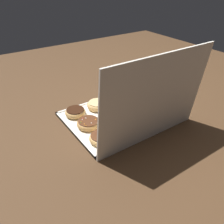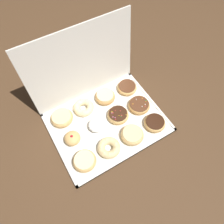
% 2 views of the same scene
% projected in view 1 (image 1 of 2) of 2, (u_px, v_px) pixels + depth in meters
% --- Properties ---
extents(ground_plane, '(3.00, 3.00, 0.00)m').
position_uv_depth(ground_plane, '(120.00, 117.00, 1.27)').
color(ground_plane, '#4C331E').
extents(donut_box, '(0.57, 0.44, 0.01)m').
position_uv_depth(donut_box, '(121.00, 116.00, 1.27)').
color(donut_box, silver).
rests_on(donut_box, ground).
extents(box_lid_open, '(0.57, 0.05, 0.43)m').
position_uv_depth(box_lid_open, '(156.00, 101.00, 0.98)').
color(box_lid_open, silver).
rests_on(box_lid_open, ground).
extents(glazed_ring_donut_0, '(0.11, 0.11, 0.04)m').
position_uv_depth(glazed_ring_donut_0, '(134.00, 93.00, 1.44)').
color(glazed_ring_donut_0, tan).
rests_on(glazed_ring_donut_0, donut_box).
extents(cruller_donut_1, '(0.11, 0.11, 0.04)m').
position_uv_depth(cruller_donut_1, '(117.00, 99.00, 1.38)').
color(cruller_donut_1, '#EACC8C').
rests_on(cruller_donut_1, donut_box).
extents(glazed_ring_donut_2, '(0.12, 0.12, 0.04)m').
position_uv_depth(glazed_ring_donut_2, '(97.00, 105.00, 1.31)').
color(glazed_ring_donut_2, '#E5B770').
rests_on(glazed_ring_donut_2, donut_box).
extents(chocolate_frosted_donut_3, '(0.11, 0.11, 0.04)m').
position_uv_depth(chocolate_frosted_donut_3, '(75.00, 112.00, 1.25)').
color(chocolate_frosted_donut_3, tan).
rests_on(chocolate_frosted_donut_3, donut_box).
extents(jelly_filled_donut_4, '(0.08, 0.08, 0.05)m').
position_uv_depth(jelly_filled_donut_4, '(148.00, 101.00, 1.35)').
color(jelly_filled_donut_4, tan).
rests_on(jelly_filled_donut_4, donut_box).
extents(powdered_filled_donut_5, '(0.09, 0.09, 0.05)m').
position_uv_depth(powdered_filled_donut_5, '(130.00, 109.00, 1.28)').
color(powdered_filled_donut_5, white).
rests_on(powdered_filled_donut_5, donut_box).
extents(sprinkle_donut_6, '(0.11, 0.11, 0.04)m').
position_uv_depth(sprinkle_donut_6, '(111.00, 116.00, 1.22)').
color(sprinkle_donut_6, tan).
rests_on(sprinkle_donut_6, donut_box).
extents(sprinkle_donut_7, '(0.12, 0.12, 0.04)m').
position_uv_depth(sprinkle_donut_7, '(88.00, 123.00, 1.16)').
color(sprinkle_donut_7, tan).
rests_on(sprinkle_donut_7, donut_box).
extents(glazed_ring_donut_8, '(0.12, 0.12, 0.04)m').
position_uv_depth(glazed_ring_donut_8, '(165.00, 112.00, 1.25)').
color(glazed_ring_donut_8, tan).
rests_on(glazed_ring_donut_8, donut_box).
extents(cruller_donut_9, '(0.11, 0.11, 0.04)m').
position_uv_depth(cruller_donut_9, '(147.00, 119.00, 1.19)').
color(cruller_donut_9, beige).
rests_on(cruller_donut_9, donut_box).
extents(glazed_ring_donut_10, '(0.11, 0.11, 0.04)m').
position_uv_depth(glazed_ring_donut_10, '(126.00, 128.00, 1.12)').
color(glazed_ring_donut_10, tan).
rests_on(glazed_ring_donut_10, donut_box).
extents(chocolate_frosted_donut_11, '(0.11, 0.11, 0.04)m').
position_uv_depth(chocolate_frosted_donut_11, '(101.00, 138.00, 1.06)').
color(chocolate_frosted_donut_11, tan).
rests_on(chocolate_frosted_donut_11, donut_box).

